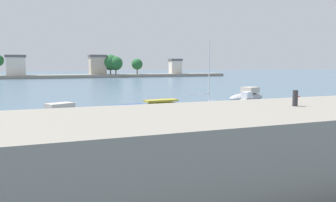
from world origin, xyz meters
The scene contains 14 objects.
ground_plane centered at (0.00, 0.00, 0.00)m, with size 400.00×400.00×0.00m, color #476075.
mooring_bollard centered at (-3.55, -6.01, 2.94)m, with size 0.21×0.21×0.66m, color #2D2D33.
moored_boat_0 centered at (-12.23, 6.83, 0.63)m, with size 5.02×3.52×1.71m.
moored_boat_1 centered at (-6.58, 10.14, 0.45)m, with size 5.13×2.96×0.95m.
moored_boat_2 centered at (-2.43, 12.69, 0.49)m, with size 3.97×1.69×1.04m.
moored_boat_3 centered at (2.32, 11.96, 0.43)m, with size 4.93×2.48×6.61m.
moored_boat_4 centered at (6.71, 12.52, 0.51)m, with size 3.79×2.77×1.49m.
moored_boat_5 centered at (9.27, 15.96, 0.63)m, with size 5.75×3.64×1.69m.
mooring_buoy_0 centered at (18.85, 18.20, 0.12)m, with size 0.24×0.24×0.24m, color red.
mooring_buoy_1 centered at (-0.80, 10.15, 0.18)m, with size 0.37×0.37×0.37m, color white.
mooring_buoy_2 centered at (11.58, 7.37, 0.13)m, with size 0.26×0.26×0.26m, color red.
mooring_buoy_3 centered at (0.92, 14.62, 0.18)m, with size 0.37×0.37×0.37m, color white.
mooring_buoy_4 centered at (0.76, 20.74, 0.15)m, with size 0.29×0.29×0.29m, color orange.
distant_shoreline centered at (-0.17, 94.00, 2.21)m, with size 100.58×8.24×7.30m.
Camera 1 is at (-13.66, -17.23, 4.34)m, focal length 37.05 mm.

